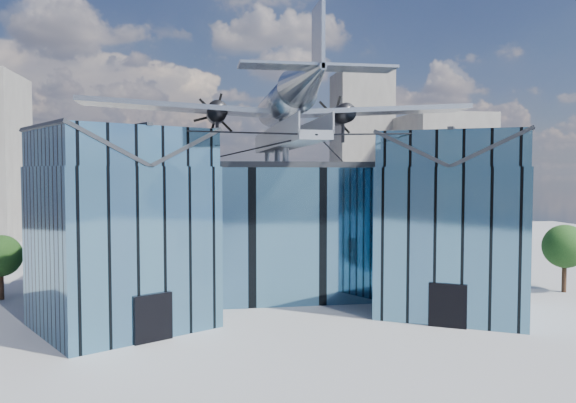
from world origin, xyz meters
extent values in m
plane|color=gray|center=(0.00, 0.00, 0.00)|extent=(120.00, 120.00, 0.00)
cube|color=teal|center=(0.00, 9.00, 4.75)|extent=(28.00, 14.00, 9.50)
cube|color=#282A30|center=(0.00, 9.00, 9.70)|extent=(28.00, 14.00, 0.40)
cube|color=teal|center=(-10.50, -1.00, 4.75)|extent=(11.79, 11.43, 9.50)
cube|color=teal|center=(-10.50, -1.00, 10.60)|extent=(11.56, 11.20, 2.20)
cube|color=#282A30|center=(-12.45, -2.12, 10.60)|extent=(7.98, 9.23, 2.40)
cube|color=#282A30|center=(-8.55, 0.12, 10.60)|extent=(7.98, 9.23, 2.40)
cube|color=#282A30|center=(-10.50, -1.00, 11.75)|extent=(4.30, 7.10, 0.18)
cube|color=black|center=(-8.48, -4.51, 1.30)|extent=(2.03, 1.32, 2.60)
cube|color=black|center=(-6.60, 1.25, 4.75)|extent=(0.34, 0.34, 9.50)
cube|color=teal|center=(10.50, -1.00, 4.75)|extent=(11.79, 11.43, 9.50)
cube|color=teal|center=(10.50, -1.00, 10.60)|extent=(11.56, 11.20, 2.20)
cube|color=#282A30|center=(8.55, 0.12, 10.60)|extent=(7.98, 9.23, 2.40)
cube|color=#282A30|center=(12.45, -2.12, 10.60)|extent=(7.98, 9.23, 2.40)
cube|color=#282A30|center=(10.50, -1.00, 11.75)|extent=(4.30, 7.10, 0.18)
cube|color=black|center=(8.48, -4.51, 1.30)|extent=(2.03, 1.32, 2.60)
cube|color=black|center=(6.60, 1.25, 4.75)|extent=(0.34, 0.34, 9.50)
cube|color=#92979F|center=(0.00, 3.50, 11.10)|extent=(1.80, 21.00, 0.50)
cube|color=#92979F|center=(-0.90, 3.50, 11.75)|extent=(0.08, 21.00, 1.10)
cube|color=#92979F|center=(0.90, 3.50, 11.75)|extent=(0.08, 21.00, 1.10)
cylinder|color=#92979F|center=(0.00, 13.00, 10.43)|extent=(0.44, 0.44, 1.35)
cylinder|color=#92979F|center=(0.00, 7.00, 10.43)|extent=(0.44, 0.44, 1.35)
cylinder|color=#92979F|center=(0.00, 3.00, 10.43)|extent=(0.44, 0.44, 1.35)
cylinder|color=#92979F|center=(0.00, 4.00, 12.05)|extent=(0.70, 0.70, 1.40)
cylinder|color=black|center=(-5.25, -4.00, 11.40)|extent=(10.55, 6.08, 0.69)
cylinder|color=black|center=(5.25, -4.00, 11.40)|extent=(10.55, 6.08, 0.69)
cylinder|color=black|center=(-3.00, 1.50, 10.55)|extent=(6.09, 17.04, 1.19)
cylinder|color=black|center=(3.00, 1.50, 10.55)|extent=(6.09, 17.04, 1.19)
cylinder|color=#A2A8AF|center=(0.00, 4.00, 14.00)|extent=(2.50, 11.00, 2.50)
sphere|color=#A2A8AF|center=(0.00, 9.50, 14.00)|extent=(2.50, 2.50, 2.50)
cube|color=black|center=(0.00, 8.50, 14.69)|extent=(1.60, 1.40, 0.50)
cone|color=#A2A8AF|center=(0.00, -5.00, 14.30)|extent=(2.50, 7.00, 2.50)
cube|color=#A2A8AF|center=(0.00, -7.30, 15.90)|extent=(0.18, 2.40, 3.40)
cube|color=#A2A8AF|center=(0.00, -7.20, 14.50)|extent=(8.00, 1.80, 0.14)
cube|color=#A2A8AF|center=(-7.00, 5.00, 13.70)|extent=(14.00, 3.20, 1.08)
cylinder|color=black|center=(-4.60, 5.60, 13.45)|extent=(1.44, 3.20, 1.44)
cone|color=black|center=(-4.60, 7.40, 13.45)|extent=(0.70, 0.70, 0.70)
cube|color=black|center=(-4.60, 7.55, 13.45)|extent=(1.05, 0.06, 3.33)
cube|color=black|center=(-4.60, 7.55, 13.45)|extent=(2.53, 0.06, 2.53)
cube|color=black|center=(-4.60, 7.55, 13.45)|extent=(3.33, 0.06, 1.05)
cylinder|color=black|center=(-4.60, 5.00, 12.22)|extent=(0.24, 0.24, 1.75)
cube|color=#A2A8AF|center=(7.00, 5.00, 13.70)|extent=(14.00, 3.20, 1.08)
cylinder|color=black|center=(4.60, 5.60, 13.45)|extent=(1.44, 3.20, 1.44)
cone|color=black|center=(4.60, 7.40, 13.45)|extent=(0.70, 0.70, 0.70)
cube|color=black|center=(4.60, 7.55, 13.45)|extent=(1.05, 0.06, 3.33)
cube|color=black|center=(4.60, 7.55, 13.45)|extent=(2.53, 0.06, 2.53)
cube|color=black|center=(4.60, 7.55, 13.45)|extent=(3.33, 0.06, 1.05)
cylinder|color=black|center=(4.60, 5.00, 12.22)|extent=(0.24, 0.24, 1.75)
cube|color=gray|center=(32.00, 48.00, 9.00)|extent=(12.00, 14.00, 18.00)
cube|color=gray|center=(-20.00, 55.00, 7.00)|extent=(14.00, 10.00, 14.00)
cube|color=gray|center=(22.00, 58.00, 13.00)|extent=(9.00, 9.00, 26.00)
cylinder|color=#332014|center=(-19.99, 7.57, 1.14)|extent=(0.34, 0.34, 2.28)
sphere|color=#214719|center=(-19.99, 7.57, 3.18)|extent=(3.23, 3.23, 2.99)
cylinder|color=#332014|center=(21.63, 3.24, 1.27)|extent=(0.41, 0.41, 2.53)
sphere|color=#214719|center=(21.63, 3.24, 3.53)|extent=(3.88, 3.88, 3.31)
camera|label=1|loc=(-6.16, -35.24, 9.18)|focal=35.00mm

